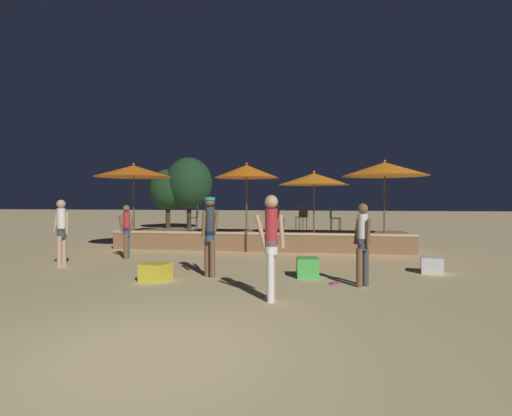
# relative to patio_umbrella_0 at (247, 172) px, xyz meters

# --- Properties ---
(ground_plane) EXTENTS (120.00, 120.00, 0.00)m
(ground_plane) POSITION_rel_patio_umbrella_0_xyz_m (0.49, -8.94, -2.73)
(ground_plane) COLOR tan
(wooden_deck) EXTENTS (10.47, 2.46, 0.67)m
(wooden_deck) POSITION_rel_patio_umbrella_0_xyz_m (0.34, 1.30, -2.43)
(wooden_deck) COLOR olive
(wooden_deck) RESTS_ON ground
(patio_umbrella_0) EXTENTS (2.19, 2.19, 3.03)m
(patio_umbrella_0) POSITION_rel_patio_umbrella_0_xyz_m (0.00, 0.00, 0.00)
(patio_umbrella_0) COLOR brown
(patio_umbrella_0) RESTS_ON ground
(patio_umbrella_1) EXTENTS (2.77, 2.77, 3.10)m
(patio_umbrella_1) POSITION_rel_patio_umbrella_0_xyz_m (-4.21, 0.32, 0.08)
(patio_umbrella_1) COLOR brown
(patio_umbrella_1) RESTS_ON ground
(patio_umbrella_2) EXTENTS (2.76, 2.76, 3.08)m
(patio_umbrella_2) POSITION_rel_patio_umbrella_0_xyz_m (4.53, 0.21, 0.04)
(patio_umbrella_2) COLOR brown
(patio_umbrella_2) RESTS_ON ground
(patio_umbrella_3) EXTENTS (2.38, 2.38, 2.75)m
(patio_umbrella_3) POSITION_rel_patio_umbrella_0_xyz_m (2.26, 0.26, -0.26)
(patio_umbrella_3) COLOR brown
(patio_umbrella_3) RESTS_ON ground
(cube_seat_0) EXTENTS (0.63, 0.63, 0.38)m
(cube_seat_0) POSITION_rel_patio_umbrella_0_xyz_m (-1.14, -4.98, -2.54)
(cube_seat_0) COLOR yellow
(cube_seat_0) RESTS_ON ground
(cube_seat_1) EXTENTS (0.54, 0.54, 0.45)m
(cube_seat_1) POSITION_rel_patio_umbrella_0_xyz_m (2.15, -4.07, -2.51)
(cube_seat_1) COLOR #4CC651
(cube_seat_1) RESTS_ON ground
(cube_seat_2) EXTENTS (0.57, 0.57, 0.39)m
(cube_seat_2) POSITION_rel_patio_umbrella_0_xyz_m (5.13, -3.09, -2.53)
(cube_seat_2) COLOR white
(cube_seat_2) RESTS_ON ground
(person_0) EXTENTS (0.35, 0.47, 1.85)m
(person_0) POSITION_rel_patio_umbrella_0_xyz_m (-0.07, -4.38, -1.66)
(person_0) COLOR brown
(person_0) RESTS_ON ground
(person_1) EXTENTS (0.35, 0.42, 1.71)m
(person_1) POSITION_rel_patio_umbrella_0_xyz_m (3.30, -4.88, -1.81)
(person_1) COLOR #3F3F47
(person_1) RESTS_ON ground
(person_2) EXTENTS (0.50, 0.28, 1.62)m
(person_2) POSITION_rel_patio_umbrella_0_xyz_m (-3.30, -2.04, -1.87)
(person_2) COLOR brown
(person_2) RESTS_ON ground
(person_3) EXTENTS (0.54, 0.31, 1.86)m
(person_3) POSITION_rel_patio_umbrella_0_xyz_m (1.58, -6.34, -1.69)
(person_3) COLOR white
(person_3) RESTS_ON ground
(person_4) EXTENTS (0.49, 0.30, 1.78)m
(person_4) POSITION_rel_patio_umbrella_0_xyz_m (-4.31, -3.67, -1.75)
(person_4) COLOR tan
(person_4) RESTS_ON ground
(bistro_chair_0) EXTENTS (0.40, 0.40, 0.90)m
(bistro_chair_0) POSITION_rel_patio_umbrella_0_xyz_m (2.92, 1.15, -1.51)
(bistro_chair_0) COLOR #1E4C47
(bistro_chair_0) RESTS_ON wooden_deck
(bistro_chair_1) EXTENTS (0.46, 0.47, 0.90)m
(bistro_chair_1) POSITION_rel_patio_umbrella_0_xyz_m (1.81, 1.75, -1.51)
(bistro_chair_1) COLOR #47474C
(bistro_chair_1) RESTS_ON wooden_deck
(bistro_chair_2) EXTENTS (0.45, 0.45, 0.90)m
(bistro_chair_2) POSITION_rel_patio_umbrella_0_xyz_m (-2.03, 0.71, -1.51)
(bistro_chair_2) COLOR #2D3338
(bistro_chair_2) RESTS_ON wooden_deck
(bistro_chair_3) EXTENTS (0.48, 0.48, 0.90)m
(bistro_chair_3) POSITION_rel_patio_umbrella_0_xyz_m (0.93, 0.80, -1.51)
(bistro_chair_3) COLOR #47474C
(bistro_chair_3) RESTS_ON wooden_deck
(frisbee_disc) EXTENTS (0.22, 0.22, 0.03)m
(frisbee_disc) POSITION_rel_patio_umbrella_0_xyz_m (2.74, -4.77, -2.71)
(frisbee_disc) COLOR #E54C99
(frisbee_disc) RESTS_ON ground
(background_tree_0) EXTENTS (2.24, 2.24, 3.64)m
(background_tree_0) POSITION_rel_patio_umbrella_0_xyz_m (-6.70, 10.01, -0.34)
(background_tree_0) COLOR #3D2B1C
(background_tree_0) RESTS_ON ground
(background_tree_1) EXTENTS (2.85, 2.85, 4.36)m
(background_tree_1) POSITION_rel_patio_umbrella_0_xyz_m (-5.44, 10.26, 0.05)
(background_tree_1) COLOR #3D2B1C
(background_tree_1) RESTS_ON ground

